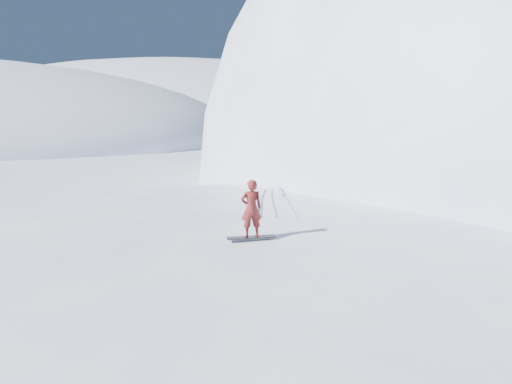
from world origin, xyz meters
TOP-DOWN VIEW (x-y plane):
  - ground at (0.00, 0.00)m, footprint 400.00×400.00m
  - near_ridge at (1.00, 3.00)m, footprint 36.00×28.00m
  - peak_shoulder at (10.00, 20.00)m, footprint 28.00×24.00m
  - far_ridge_c at (-40.00, 110.00)m, footprint 140.00×90.00m
  - wind_bumps at (-0.56, 2.12)m, footprint 16.00×14.40m
  - snowboard at (-0.49, -0.26)m, footprint 1.38×0.69m
  - snowboarder at (-0.49, -0.26)m, footprint 0.68×0.56m
  - board_tracks at (-0.26, 5.09)m, footprint 2.53×5.97m

SIDE VIEW (x-z plane):
  - ground at x=0.00m, z-range 0.00..0.00m
  - near_ridge at x=1.00m, z-range -2.40..2.40m
  - peak_shoulder at x=10.00m, z-range -9.00..9.00m
  - far_ridge_c at x=-40.00m, z-range -18.00..18.00m
  - wind_bumps at x=-0.56m, z-range -0.50..0.50m
  - snowboard at x=-0.49m, z-range 2.40..2.42m
  - board_tracks at x=-0.26m, z-range 2.40..2.44m
  - snowboarder at x=-0.49m, z-range 2.42..4.04m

